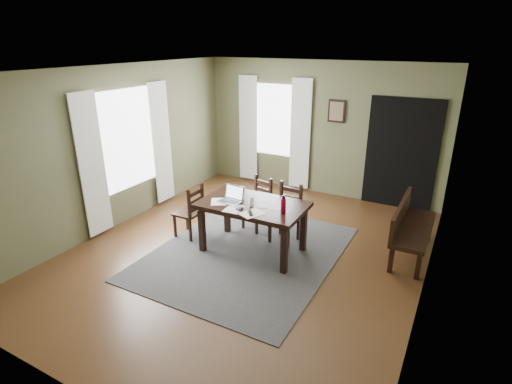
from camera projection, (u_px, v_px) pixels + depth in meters
The scene contains 26 objects.
ground at pixel (247, 253), 6.14m from camera, with size 5.00×6.00×0.01m.
room_shell at pixel (246, 138), 5.48m from camera, with size 5.02×6.02×2.71m.
rug at pixel (247, 252), 6.13m from camera, with size 2.60×3.20×0.01m.
dining_table at pixel (253, 209), 5.95m from camera, with size 1.59×0.97×0.79m.
chair_end at pixel (190, 212), 6.49m from camera, with size 0.40×0.40×0.90m.
chair_back_left at pixel (258, 204), 6.79m from camera, with size 0.48×0.48×0.90m.
chair_back_right at pixel (286, 214), 6.36m from camera, with size 0.45×0.45×0.94m.
bench at pixel (409, 224), 5.93m from camera, with size 0.47×1.48×0.83m.
laptop at pixel (232, 197), 5.97m from camera, with size 0.36×0.29×0.23m.
computer_mouse at pixel (240, 209), 5.68m from camera, with size 0.06×0.10×0.03m, color #3F3F42.
tv_remote at pixel (250, 213), 5.56m from camera, with size 0.05×0.18×0.02m, color black.
drinking_glass at pixel (252, 202), 5.78m from camera, with size 0.07×0.07×0.14m, color silver.
water_bottle at pixel (283, 205), 5.53m from camera, with size 0.08×0.08×0.27m.
paper_a at pixel (219, 202), 5.96m from camera, with size 0.23×0.30×0.00m, color white.
paper_b at pixel (252, 213), 5.56m from camera, with size 0.25×0.33×0.00m, color white.
paper_c at pixel (265, 204), 5.87m from camera, with size 0.21×0.27×0.00m, color white.
paper_d at pixel (278, 207), 5.77m from camera, with size 0.21×0.27×0.00m, color white.
paper_e at pixel (234, 209), 5.71m from camera, with size 0.24×0.31×0.00m, color white.
window_left at pixel (127, 140), 6.87m from camera, with size 0.01×1.30×1.70m.
window_back at pixel (274, 120), 8.49m from camera, with size 1.00×0.01×1.50m.
curtain_left_near at pixel (92, 166), 6.27m from camera, with size 0.03×0.48×2.30m.
curtain_left_far at pixel (162, 144), 7.62m from camera, with size 0.03×0.48×2.30m.
curtain_back_left at pixel (248, 129), 8.83m from camera, with size 0.44×0.03×2.30m.
curtain_back_right at pixel (300, 135), 8.28m from camera, with size 0.44×0.03×2.30m.
framed_picture at pixel (337, 111), 7.78m from camera, with size 0.34×0.03×0.44m.
doorway_back at pixel (401, 154), 7.46m from camera, with size 1.30×0.03×2.10m.
Camera 1 is at (2.68, -4.67, 3.08)m, focal length 28.00 mm.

